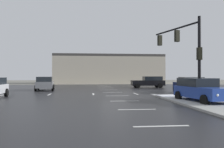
{
  "coord_description": "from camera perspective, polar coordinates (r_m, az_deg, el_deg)",
  "views": [
    {
      "loc": [
        -2.58,
        -22.03,
        1.82
      ],
      "look_at": [
        0.45,
        6.67,
        1.92
      ],
      "focal_mm": 37.89,
      "sensor_mm": 36.0,
      "label": 1
    }
  ],
  "objects": [
    {
      "name": "ground_plane",
      "position": [
        22.26,
        0.65,
        -4.89
      ],
      "size": [
        120.0,
        120.0,
        0.0
      ],
      "primitive_type": "plane",
      "color": "slate"
    },
    {
      "name": "road_asphalt",
      "position": [
        22.25,
        0.65,
        -4.86
      ],
      "size": [
        44.0,
        44.0,
        0.02
      ],
      "primitive_type": "cube",
      "color": "#232326",
      "rests_on": "ground_plane"
    },
    {
      "name": "snow_strip_curbside",
      "position": [
        19.63,
        16.78,
        -5.01
      ],
      "size": [
        4.0,
        1.6,
        0.06
      ],
      "primitive_type": "cube",
      "color": "white",
      "rests_on": "sidewalk_corner"
    },
    {
      "name": "lane_markings",
      "position": [
        21.07,
        4.36,
        -5.09
      ],
      "size": [
        36.15,
        36.15,
        0.01
      ],
      "color": "silver",
      "rests_on": "road_asphalt"
    },
    {
      "name": "traffic_signal_mast",
      "position": [
        19.51,
        17.11,
        6.59
      ],
      "size": [
        1.66,
        5.91,
        5.9
      ],
      "rotation": [
        0.0,
        0.0,
        1.82
      ],
      "color": "black",
      "rests_on": "sidewalk_corner"
    },
    {
      "name": "strip_building_background",
      "position": [
        50.68,
        -0.88,
        1.15
      ],
      "size": [
        22.57,
        8.0,
        6.02
      ],
      "color": "#BCB29E",
      "rests_on": "ground_plane"
    },
    {
      "name": "sedan_navy",
      "position": [
        24.23,
        18.07,
        -2.47
      ],
      "size": [
        2.31,
        4.64,
        1.58
      ],
      "rotation": [
        0.0,
        0.0,
        1.49
      ],
      "color": "#141E47",
      "rests_on": "road_asphalt"
    },
    {
      "name": "sedan_black",
      "position": [
        33.13,
        8.89,
        -1.87
      ],
      "size": [
        4.59,
        2.15,
        1.58
      ],
      "rotation": [
        0.0,
        0.0,
        3.11
      ],
      "color": "black",
      "rests_on": "road_asphalt"
    },
    {
      "name": "sedan_blue",
      "position": [
        16.47,
        20.71,
        -3.55
      ],
      "size": [
        2.42,
        4.68,
        1.58
      ],
      "rotation": [
        0.0,
        0.0,
        -1.46
      ],
      "color": "navy",
      "rests_on": "road_asphalt"
    },
    {
      "name": "sedan_grey",
      "position": [
        28.44,
        -15.86,
        -2.14
      ],
      "size": [
        2.39,
        4.67,
        1.58
      ],
      "rotation": [
        0.0,
        0.0,
        1.67
      ],
      "color": "slate",
      "rests_on": "road_asphalt"
    }
  ]
}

